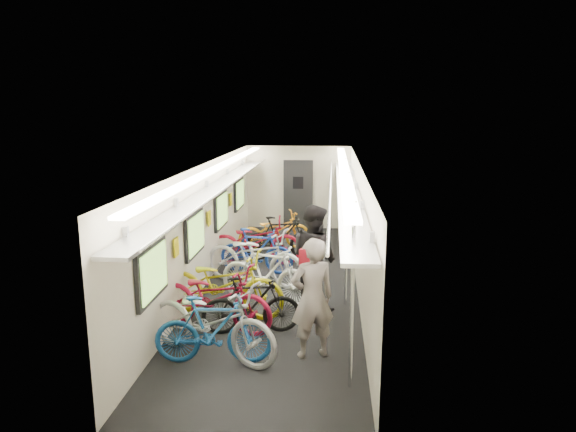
% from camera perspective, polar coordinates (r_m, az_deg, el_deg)
% --- Properties ---
extents(train_car_shell, '(10.00, 10.00, 10.00)m').
position_cam_1_polar(train_car_shell, '(10.68, -2.33, 2.21)').
color(train_car_shell, black).
rests_on(train_car_shell, ground).
extents(bicycle_0, '(2.24, 1.52, 1.11)m').
position_cam_1_polar(bicycle_0, '(7.36, -8.50, -11.34)').
color(bicycle_0, '#A8A8AC').
rests_on(bicycle_0, ground).
extents(bicycle_1, '(1.65, 0.57, 0.98)m').
position_cam_1_polar(bicycle_1, '(7.22, -8.30, -12.43)').
color(bicycle_1, '#1A59A0').
rests_on(bicycle_1, ground).
extents(bicycle_2, '(2.15, 1.26, 1.07)m').
position_cam_1_polar(bicycle_2, '(8.24, -8.27, -8.94)').
color(bicycle_2, maroon).
rests_on(bicycle_2, ground).
extents(bicycle_3, '(1.59, 0.71, 0.93)m').
position_cam_1_polar(bicycle_3, '(8.06, -4.12, -9.86)').
color(bicycle_3, black).
rests_on(bicycle_3, ground).
extents(bicycle_4, '(2.26, 1.08, 1.14)m').
position_cam_1_polar(bicycle_4, '(8.73, -7.33, -7.46)').
color(bicycle_4, gold).
rests_on(bicycle_4, ground).
extents(bicycle_5, '(1.88, 1.07, 1.09)m').
position_cam_1_polar(bicycle_5, '(9.25, -2.43, -6.40)').
color(bicycle_5, white).
rests_on(bicycle_5, ground).
extents(bicycle_6, '(2.27, 1.38, 1.13)m').
position_cam_1_polar(bicycle_6, '(10.24, -3.76, -4.51)').
color(bicycle_6, silver).
rests_on(bicycle_6, ground).
extents(bicycle_7, '(1.66, 0.69, 0.97)m').
position_cam_1_polar(bicycle_7, '(10.92, -3.53, -3.89)').
color(bicycle_7, '#193B9B').
rests_on(bicycle_7, ground).
extents(bicycle_8, '(2.12, 0.90, 1.08)m').
position_cam_1_polar(bicycle_8, '(11.49, -3.69, -2.80)').
color(bicycle_8, maroon).
rests_on(bicycle_8, ground).
extents(bicycle_9, '(1.77, 0.85, 1.02)m').
position_cam_1_polar(bicycle_9, '(11.89, -0.73, -2.42)').
color(bicycle_9, black).
rests_on(bicycle_9, ground).
extents(bicycle_10, '(1.93, 1.27, 0.96)m').
position_cam_1_polar(bicycle_10, '(12.68, -1.54, -1.67)').
color(bicycle_10, orange).
rests_on(bicycle_10, ground).
extents(passenger_near, '(0.74, 0.61, 1.73)m').
position_cam_1_polar(passenger_near, '(7.20, 2.72, -9.12)').
color(passenger_near, gray).
rests_on(passenger_near, ground).
extents(passenger_mid, '(1.13, 1.13, 1.84)m').
position_cam_1_polar(passenger_mid, '(8.92, 2.89, -4.57)').
color(passenger_mid, black).
rests_on(passenger_mid, ground).
extents(backpack, '(0.29, 0.23, 0.38)m').
position_cam_1_polar(backpack, '(7.40, 2.38, -5.14)').
color(backpack, '#A51020').
rests_on(backpack, passenger_near).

